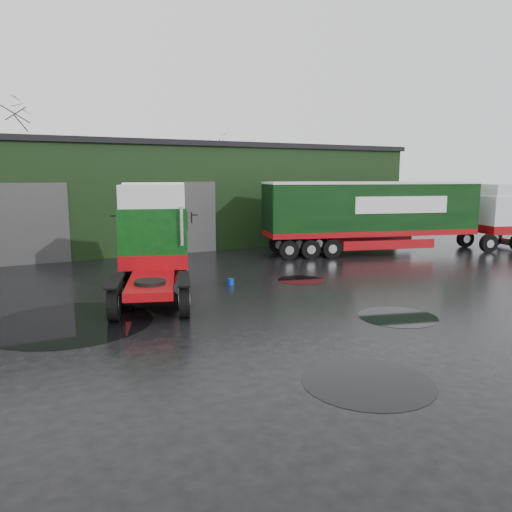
{
  "coord_description": "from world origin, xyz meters",
  "views": [
    {
      "loc": [
        -7.13,
        -12.79,
        4.37
      ],
      "look_at": [
        0.41,
        1.82,
        1.7
      ],
      "focal_mm": 35.0,
      "sensor_mm": 36.0,
      "label": 1
    }
  ],
  "objects_px": {
    "warehouse": "(152,194)",
    "lorry_right": "(371,218)",
    "tree_back_b": "(208,182)",
    "tree_back_a": "(12,170)",
    "wash_bucket": "(231,282)",
    "hero_tractor": "(152,243)"
  },
  "relations": [
    {
      "from": "warehouse",
      "to": "lorry_right",
      "type": "xyz_separation_m",
      "value": [
        9.33,
        -11.0,
        -1.13
      ]
    },
    {
      "from": "warehouse",
      "to": "tree_back_b",
      "type": "height_order",
      "value": "tree_back_b"
    },
    {
      "from": "tree_back_a",
      "to": "warehouse",
      "type": "bearing_deg",
      "value": -51.34
    },
    {
      "from": "lorry_right",
      "to": "wash_bucket",
      "type": "bearing_deg",
      "value": -54.39
    },
    {
      "from": "hero_tractor",
      "to": "tree_back_b",
      "type": "relative_size",
      "value": 0.87
    },
    {
      "from": "lorry_right",
      "to": "tree_back_b",
      "type": "distance_m",
      "value": 21.11
    },
    {
      "from": "wash_bucket",
      "to": "lorry_right",
      "type": "bearing_deg",
      "value": 20.51
    },
    {
      "from": "warehouse",
      "to": "lorry_right",
      "type": "bearing_deg",
      "value": -49.7
    },
    {
      "from": "wash_bucket",
      "to": "tree_back_b",
      "type": "bearing_deg",
      "value": 70.04
    },
    {
      "from": "warehouse",
      "to": "wash_bucket",
      "type": "relative_size",
      "value": 117.83
    },
    {
      "from": "wash_bucket",
      "to": "tree_back_b",
      "type": "relative_size",
      "value": 0.04
    },
    {
      "from": "warehouse",
      "to": "tree_back_a",
      "type": "distance_m",
      "value": 12.9
    },
    {
      "from": "lorry_right",
      "to": "tree_back_b",
      "type": "bearing_deg",
      "value": -161.28
    },
    {
      "from": "lorry_right",
      "to": "tree_back_a",
      "type": "height_order",
      "value": "tree_back_a"
    },
    {
      "from": "hero_tractor",
      "to": "wash_bucket",
      "type": "height_order",
      "value": "hero_tractor"
    },
    {
      "from": "warehouse",
      "to": "lorry_right",
      "type": "relative_size",
      "value": 2.1
    },
    {
      "from": "hero_tractor",
      "to": "wash_bucket",
      "type": "bearing_deg",
      "value": 35.69
    },
    {
      "from": "wash_bucket",
      "to": "hero_tractor",
      "type": "bearing_deg",
      "value": -162.86
    },
    {
      "from": "warehouse",
      "to": "wash_bucket",
      "type": "distance_m",
      "value": 15.22
    },
    {
      "from": "warehouse",
      "to": "hero_tractor",
      "type": "relative_size",
      "value": 4.95
    },
    {
      "from": "lorry_right",
      "to": "tree_back_b",
      "type": "xyz_separation_m",
      "value": [
        -1.33,
        21.0,
        1.72
      ]
    },
    {
      "from": "hero_tractor",
      "to": "tree_back_a",
      "type": "distance_m",
      "value": 26.32
    }
  ]
}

